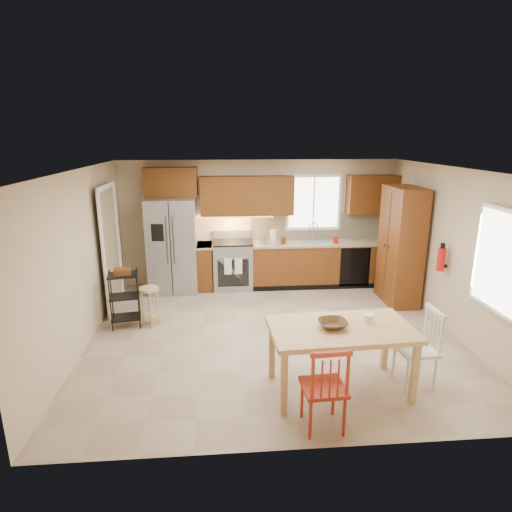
{
  "coord_description": "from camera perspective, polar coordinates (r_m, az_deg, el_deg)",
  "views": [
    {
      "loc": [
        -0.76,
        -5.95,
        2.95
      ],
      "look_at": [
        -0.23,
        0.4,
        1.15
      ],
      "focal_mm": 30.0,
      "sensor_mm": 36.0,
      "label": 1
    }
  ],
  "objects": [
    {
      "name": "base_cabinet_narrow",
      "position": [
        8.53,
        -6.81,
        -1.38
      ],
      "size": [
        0.3,
        0.6,
        0.9
      ],
      "primitive_type": "cube",
      "color": "brown",
      "rests_on": "floor"
    },
    {
      "name": "canister_wood",
      "position": [
        8.4,
        3.69,
        2.1
      ],
      "size": [
        0.1,
        0.1,
        0.14
      ],
      "primitive_type": "cylinder",
      "color": "#522F15",
      "rests_on": "base_cabinet_run"
    },
    {
      "name": "table_jar",
      "position": [
        5.28,
        14.83,
        -8.27
      ],
      "size": [
        0.13,
        0.13,
        0.15
      ],
      "primitive_type": "cylinder",
      "rotation": [
        0.0,
        0.0,
        0.05
      ],
      "color": "silver",
      "rests_on": "dining_table"
    },
    {
      "name": "chair_white",
      "position": [
        5.61,
        20.55,
        -11.4
      ],
      "size": [
        0.48,
        0.48,
        0.97
      ],
      "primitive_type": null,
      "rotation": [
        0.0,
        0.0,
        1.62
      ],
      "color": "silver",
      "rests_on": "floor"
    },
    {
      "name": "backsplash",
      "position": [
        8.86,
        8.76,
        4.03
      ],
      "size": [
        2.92,
        0.03,
        0.55
      ],
      "primitive_type": "cube",
      "color": "beige",
      "rests_on": "wall_back"
    },
    {
      "name": "refrigerator",
      "position": [
        8.38,
        -11.03,
        1.39
      ],
      "size": [
        0.92,
        0.75,
        1.82
      ],
      "primitive_type": "cube",
      "color": "gray",
      "rests_on": "floor"
    },
    {
      "name": "soap_bottle",
      "position": [
        8.58,
        10.54,
        2.34
      ],
      "size": [
        0.09,
        0.09,
        0.19
      ],
      "primitive_type": "imported",
      "color": "#B6110C",
      "rests_on": "base_cabinet_run"
    },
    {
      "name": "table_bowl",
      "position": [
        5.07,
        10.18,
        -9.4
      ],
      "size": [
        0.35,
        0.35,
        0.08
      ],
      "primitive_type": "imported",
      "rotation": [
        0.0,
        0.0,
        0.05
      ],
      "color": "#522F15",
      "rests_on": "dining_table"
    },
    {
      "name": "base_cabinet_run",
      "position": [
        8.77,
        8.99,
        -0.99
      ],
      "size": [
        2.92,
        0.6,
        0.9
      ],
      "primitive_type": "cube",
      "color": "brown",
      "rests_on": "floor"
    },
    {
      "name": "ceiling",
      "position": [
        6.01,
        2.58,
        11.47
      ],
      "size": [
        5.5,
        5.0,
        0.02
      ],
      "primitive_type": "cube",
      "color": "silver",
      "rests_on": "ground"
    },
    {
      "name": "window_back",
      "position": [
        8.73,
        7.68,
        7.07
      ],
      "size": [
        1.12,
        0.04,
        1.12
      ],
      "primitive_type": "cube",
      "color": "white",
      "rests_on": "wall_back"
    },
    {
      "name": "pantry",
      "position": [
        8.06,
        18.75,
        1.28
      ],
      "size": [
        0.5,
        0.95,
        2.1
      ],
      "primitive_type": "cube",
      "color": "brown",
      "rests_on": "floor"
    },
    {
      "name": "paper_towel",
      "position": [
        8.38,
        2.31,
        2.59
      ],
      "size": [
        0.12,
        0.12,
        0.28
      ],
      "primitive_type": "cylinder",
      "color": "silver",
      "rests_on": "base_cabinet_run"
    },
    {
      "name": "upper_right_block",
      "position": [
        8.88,
        15.28,
        7.95
      ],
      "size": [
        1.0,
        0.35,
        0.75
      ],
      "primitive_type": "cube",
      "color": "#5C310F",
      "rests_on": "wall_back"
    },
    {
      "name": "canister_steel",
      "position": [
        8.37,
        0.95,
        2.24
      ],
      "size": [
        0.11,
        0.11,
        0.18
      ],
      "primitive_type": "cylinder",
      "color": "gray",
      "rests_on": "base_cabinet_run"
    },
    {
      "name": "utility_cart",
      "position": [
        7.09,
        -17.09,
        -5.54
      ],
      "size": [
        0.51,
        0.42,
        0.91
      ],
      "primitive_type": null,
      "rotation": [
        0.0,
        0.0,
        0.17
      ],
      "color": "black",
      "rests_on": "floor"
    },
    {
      "name": "dining_table",
      "position": [
        5.28,
        11.07,
        -13.37
      ],
      "size": [
        1.7,
        1.01,
        0.8
      ],
      "primitive_type": null,
      "rotation": [
        0.0,
        0.0,
        0.05
      ],
      "color": "tan",
      "rests_on": "floor"
    },
    {
      "name": "wall_left",
      "position": [
        6.5,
        -22.38,
        -0.6
      ],
      "size": [
        0.02,
        5.0,
        2.5
      ],
      "primitive_type": "cube",
      "color": "#CCB793",
      "rests_on": "ground"
    },
    {
      "name": "upper_left_block",
      "position": [
        8.37,
        -1.21,
        8.05
      ],
      "size": [
        1.8,
        0.35,
        0.75
      ],
      "primitive_type": "cube",
      "color": "#5C310F",
      "rests_on": "wall_back"
    },
    {
      "name": "wall_front",
      "position": [
        3.92,
        7.01,
        -10.06
      ],
      "size": [
        5.5,
        0.02,
        2.5
      ],
      "primitive_type": "cube",
      "color": "#CCB793",
      "rests_on": "ground"
    },
    {
      "name": "doorway",
      "position": [
        7.73,
        -18.88,
        0.69
      ],
      "size": [
        0.04,
        0.95,
        2.1
      ],
      "primitive_type": "cube",
      "color": "#8C7A59",
      "rests_on": "wall_left"
    },
    {
      "name": "undercab_glow",
      "position": [
        8.39,
        -3.24,
        5.32
      ],
      "size": [
        1.6,
        0.3,
        0.01
      ],
      "primitive_type": "cube",
      "color": "#FFBF66",
      "rests_on": "wall_back"
    },
    {
      "name": "window_right",
      "position": [
        6.09,
        29.84,
        -0.62
      ],
      "size": [
        0.04,
        1.02,
        1.32
      ],
      "primitive_type": "cube",
      "color": "white",
      "rests_on": "wall_right"
    },
    {
      "name": "upper_over_fridge",
      "position": [
        8.37,
        -11.32,
        9.65
      ],
      "size": [
        1.0,
        0.35,
        0.55
      ],
      "primitive_type": "cube",
      "color": "#5C310F",
      "rests_on": "wall_back"
    },
    {
      "name": "range_stove",
      "position": [
        8.51,
        -3.12,
        -1.26
      ],
      "size": [
        0.76,
        0.63,
        0.92
      ],
      "primitive_type": "cube",
      "color": "gray",
      "rests_on": "floor"
    },
    {
      "name": "floor",
      "position": [
        6.68,
        2.31,
        -10.43
      ],
      "size": [
        5.5,
        5.5,
        0.0
      ],
      "primitive_type": "plane",
      "color": "tan",
      "rests_on": "ground"
    },
    {
      "name": "wall_back",
      "position": [
        8.65,
        0.4,
        4.45
      ],
      "size": [
        5.5,
        0.02,
        2.5
      ],
      "primitive_type": "cube",
      "color": "#CCB793",
      "rests_on": "ground"
    },
    {
      "name": "dishwasher",
      "position": [
        8.65,
        13.05,
        -1.44
      ],
      "size": [
        0.6,
        0.02,
        0.78
      ],
      "primitive_type": "cube",
      "color": "black",
      "rests_on": "floor"
    },
    {
      "name": "bar_stool",
      "position": [
        7.08,
        -13.93,
        -6.54
      ],
      "size": [
        0.34,
        0.34,
        0.64
      ],
      "primitive_type": null,
      "rotation": [
        0.0,
        0.0,
        -0.1
      ],
      "color": "tan",
      "rests_on": "floor"
    },
    {
      "name": "chair_red",
      "position": [
        4.62,
        8.99,
        -16.69
      ],
      "size": [
        0.48,
        0.48,
        0.97
      ],
      "primitive_type": null,
      "rotation": [
        0.0,
        0.0,
        0.05
      ],
      "color": "#A92E1A",
      "rests_on": "floor"
    },
    {
      "name": "wall_right",
      "position": [
        7.11,
        25.0,
        0.44
      ],
      "size": [
        0.02,
        5.0,
        2.5
      ],
      "primitive_type": "cube",
      "color": "#CCB793",
      "rests_on": "ground"
    },
    {
      "name": "fire_extinguisher",
      "position": [
        7.22,
        23.46,
        -0.41
      ],
      "size": [
        0.12,
        0.12,
        0.36
      ],
      "primitive_type": "cylinder",
      "color": "#B6110C",
      "rests_on": "wall_right"
    },
    {
      "name": "sink",
      "position": [
        8.62,
        7.88,
        1.59
      ],
      "size": [
        0.62,
        0.46,
        0.16
      ],
      "primitive_type": "cube",
      "color": "gray",
      "rests_on": "base_cabinet_run"
    }
  ]
}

